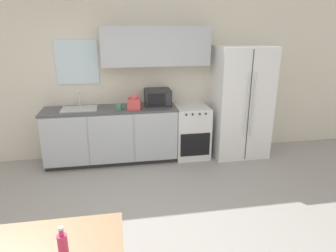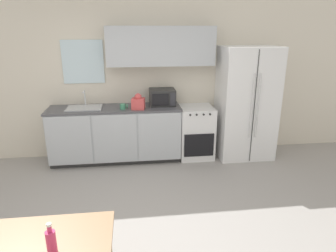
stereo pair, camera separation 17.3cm
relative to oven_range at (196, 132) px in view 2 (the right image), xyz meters
The scene contains 10 objects.
ground_plane 2.32m from the oven_range, 118.14° to the right, with size 12.00×12.00×0.00m, color gray.
wall_back 1.44m from the oven_range, 163.65° to the left, with size 12.00×0.38×2.70m.
kitchen_counter 1.37m from the oven_range, behind, with size 2.17×0.62×0.94m.
oven_range is the anchor object (origin of this frame).
refrigerator 1.00m from the oven_range, ahead, with size 0.93×0.74×1.90m.
kitchen_sink 1.93m from the oven_range, behind, with size 0.56×0.39×0.27m.
microwave 0.85m from the oven_range, behind, with size 0.42×0.38×0.27m.
coffee_mug 1.34m from the oven_range, behind, with size 0.13×0.09×0.09m.
grocery_bag_0 1.16m from the oven_range, behind, with size 0.23×0.21×0.26m.
drink_bottle 3.54m from the oven_range, 118.20° to the right, with size 0.07×0.07×0.23m.
Camera 2 is at (-0.02, -2.83, 2.17)m, focal length 32.00 mm.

